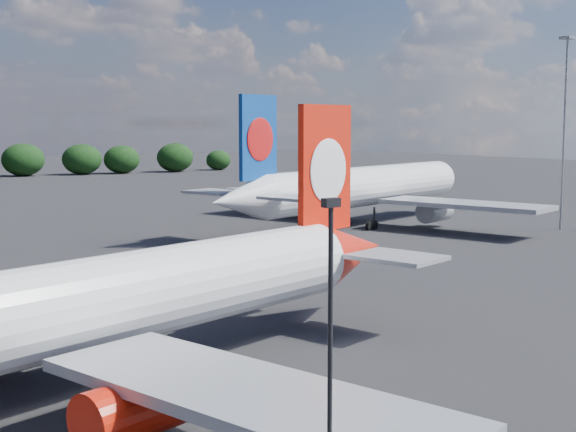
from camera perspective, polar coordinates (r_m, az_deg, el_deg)
qantas_airliner at (r=43.21m, az=-11.74°, el=-5.91°), size 45.82×43.88×15.11m
china_southern_airliner at (r=107.19m, az=4.83°, el=1.96°), size 51.57×49.42×17.07m
apron_lamp_post at (r=25.37m, az=3.00°, el=-10.38°), size 0.55×0.30×11.61m
floodlight_mast_near at (r=109.83m, az=19.10°, el=7.27°), size 1.60×1.60×24.84m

